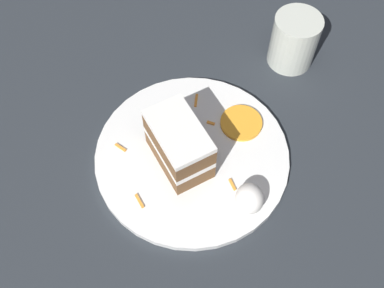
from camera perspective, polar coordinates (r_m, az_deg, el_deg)
ground_plane at (r=0.69m, az=3.67°, el=-6.74°), size 6.00×6.00×0.00m
dining_table at (r=0.68m, az=3.74°, el=-6.23°), size 1.14×0.99×0.03m
plate at (r=0.68m, az=0.00°, el=-1.48°), size 0.29×0.29×0.01m
cake_slice at (r=0.64m, az=-1.66°, el=-0.08°), size 0.12×0.10×0.08m
cream_dollop at (r=0.63m, az=7.33°, el=-6.87°), size 0.04×0.04×0.04m
orange_garnish at (r=0.71m, az=6.27°, el=2.69°), size 0.07×0.07×0.01m
carrot_shreds_scatter at (r=0.68m, az=-1.92°, el=-0.85°), size 0.20×0.18×0.00m
drinking_glass at (r=0.79m, az=12.73°, el=12.36°), size 0.08×0.08×0.09m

